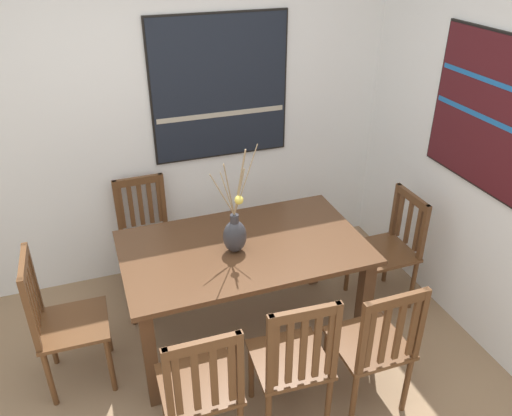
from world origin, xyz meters
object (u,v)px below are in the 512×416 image
(dining_table, at_px, (244,260))
(chair_1, at_px, (375,344))
(chair_0, at_px, (294,360))
(painting_on_side_wall, at_px, (484,111))
(chair_3, at_px, (201,387))
(chair_5, at_px, (61,320))
(centerpiece_vase, at_px, (235,233))
(chair_2, at_px, (146,233))
(painting_on_back_wall, at_px, (220,88))
(chair_4, at_px, (390,248))

(dining_table, height_order, chair_1, chair_1)
(chair_0, height_order, painting_on_side_wall, painting_on_side_wall)
(chair_3, bearing_deg, chair_5, 131.16)
(centerpiece_vase, bearing_deg, chair_0, -83.33)
(centerpiece_vase, relative_size, chair_5, 0.73)
(chair_2, bearing_deg, chair_3, -89.07)
(painting_on_side_wall, bearing_deg, chair_3, -164.40)
(painting_on_back_wall, xyz_separation_m, painting_on_side_wall, (1.37, -1.28, 0.07))
(dining_table, relative_size, chair_1, 1.69)
(dining_table, bearing_deg, chair_3, -122.28)
(chair_5, bearing_deg, painting_on_back_wall, 37.98)
(dining_table, distance_m, centerpiece_vase, 0.27)
(chair_0, relative_size, chair_1, 1.03)
(chair_0, distance_m, chair_4, 1.42)
(dining_table, relative_size, centerpiece_vase, 2.25)
(centerpiece_vase, bearing_deg, painting_on_back_wall, 77.71)
(chair_1, distance_m, painting_on_back_wall, 2.18)
(chair_4, bearing_deg, painting_on_back_wall, 134.66)
(dining_table, relative_size, chair_3, 1.71)
(chair_4, bearing_deg, chair_2, 154.50)
(painting_on_back_wall, bearing_deg, chair_0, -94.48)
(painting_on_back_wall, height_order, painting_on_side_wall, painting_on_side_wall)
(chair_0, height_order, chair_5, chair_0)
(centerpiece_vase, distance_m, chair_3, 0.98)
(painting_on_side_wall, bearing_deg, chair_2, 152.64)
(chair_2, bearing_deg, dining_table, -57.08)
(chair_1, bearing_deg, painting_on_side_wall, 31.00)
(chair_5, bearing_deg, chair_0, -32.98)
(chair_1, relative_size, painting_on_side_wall, 0.96)
(dining_table, xyz_separation_m, chair_4, (1.17, 0.02, -0.18))
(chair_3, bearing_deg, chair_4, 26.17)
(chair_3, height_order, chair_4, chair_3)
(chair_2, relative_size, painting_on_side_wall, 0.93)
(centerpiece_vase, distance_m, painting_on_side_wall, 1.76)
(centerpiece_vase, height_order, chair_1, centerpiece_vase)
(centerpiece_vase, relative_size, painting_on_side_wall, 0.73)
(dining_table, distance_m, painting_on_side_wall, 1.82)
(chair_2, height_order, painting_on_back_wall, painting_on_back_wall)
(chair_5, relative_size, painting_on_back_wall, 0.88)
(chair_2, distance_m, painting_on_back_wall, 1.27)
(chair_4, distance_m, painting_on_back_wall, 1.78)
(chair_4, bearing_deg, chair_1, -126.97)
(chair_3, distance_m, chair_5, 1.04)
(painting_on_back_wall, bearing_deg, painting_on_side_wall, -42.97)
(centerpiece_vase, height_order, chair_4, centerpiece_vase)
(chair_0, distance_m, chair_3, 0.53)
(chair_0, distance_m, painting_on_back_wall, 2.12)
(chair_2, xyz_separation_m, painting_on_back_wall, (0.70, 0.20, 1.03))
(chair_3, xyz_separation_m, chair_4, (1.69, 0.83, -0.02))
(dining_table, bearing_deg, chair_1, -58.47)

